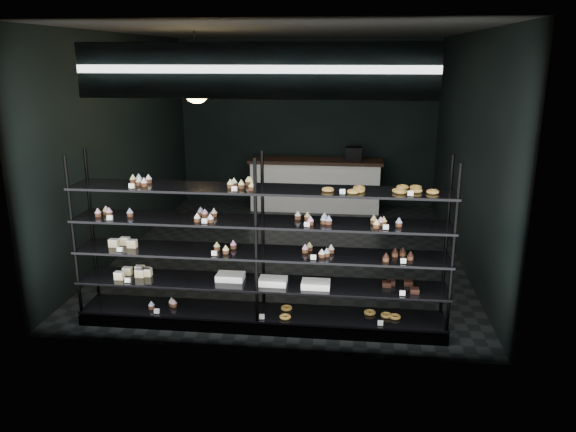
{
  "coord_description": "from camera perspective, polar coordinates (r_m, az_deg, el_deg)",
  "views": [
    {
      "loc": [
        0.91,
        -8.03,
        2.88
      ],
      "look_at": [
        0.19,
        -1.9,
        1.11
      ],
      "focal_mm": 35.0,
      "sensor_mm": 36.0,
      "label": 1
    }
  ],
  "objects": [
    {
      "name": "room",
      "position": [
        8.19,
        0.22,
        6.99
      ],
      "size": [
        5.01,
        6.01,
        3.2
      ],
      "color": "black",
      "rests_on": "ground"
    },
    {
      "name": "display_shelf",
      "position": [
        6.1,
        -3.06,
        -5.7
      ],
      "size": [
        4.0,
        0.5,
        1.91
      ],
      "color": "black",
      "rests_on": "room"
    },
    {
      "name": "service_counter",
      "position": [
        10.82,
        2.85,
        3.28
      ],
      "size": [
        2.53,
        0.65,
        1.23
      ],
      "color": "silver",
      "rests_on": "room"
    },
    {
      "name": "signage",
      "position": [
        5.19,
        -3.53,
        14.51
      ],
      "size": [
        3.3,
        0.05,
        0.5
      ],
      "color": "#0C193E",
      "rests_on": "room"
    },
    {
      "name": "pendant_lamp",
      "position": [
        7.45,
        -9.28,
        12.48
      ],
      "size": [
        0.33,
        0.33,
        0.9
      ],
      "color": "black",
      "rests_on": "room"
    }
  ]
}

